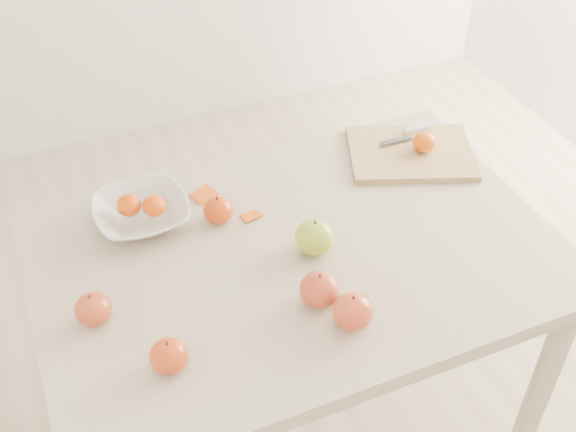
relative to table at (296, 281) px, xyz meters
name	(u,v)px	position (x,y,z in m)	size (l,w,h in m)	color
ground	(295,431)	(0.00, 0.00, -0.65)	(3.50, 3.50, 0.00)	#C6B293
table	(296,281)	(0.00, 0.00, 0.00)	(1.20, 0.80, 0.75)	beige
cutting_board	(411,153)	(0.43, 0.22, 0.11)	(0.33, 0.24, 0.02)	tan
board_tangerine	(424,142)	(0.46, 0.21, 0.14)	(0.06, 0.06, 0.05)	#DA4407
fruit_bowl	(142,213)	(-0.30, 0.24, 0.13)	(0.23, 0.23, 0.06)	silver
bowl_tangerine_near	(129,205)	(-0.33, 0.25, 0.15)	(0.06, 0.06, 0.05)	#E03F07
bowl_tangerine_far	(154,206)	(-0.27, 0.23, 0.15)	(0.06, 0.06, 0.05)	#D74707
orange_peel_a	(204,196)	(-0.13, 0.28, 0.10)	(0.06, 0.04, 0.00)	#CA4D0E
orange_peel_b	(251,216)	(-0.05, 0.15, 0.10)	(0.04, 0.04, 0.00)	#D0540E
paring_knife	(413,131)	(0.48, 0.29, 0.12)	(0.17, 0.05, 0.01)	white
apple_green	(315,237)	(0.04, -0.01, 0.14)	(0.09, 0.09, 0.08)	#81A115
apple_red_d	(169,356)	(-0.36, -0.20, 0.13)	(0.08, 0.08, 0.07)	#A31E13
apple_red_a	(218,210)	(-0.13, 0.17, 0.13)	(0.07, 0.07, 0.07)	#9B1101
apple_red_c	(319,289)	(-0.02, -0.16, 0.14)	(0.09, 0.09, 0.08)	maroon
apple_red_e	(352,311)	(0.02, -0.24, 0.14)	(0.09, 0.09, 0.08)	maroon
apple_red_b	(93,309)	(-0.47, -0.02, 0.13)	(0.08, 0.08, 0.07)	maroon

